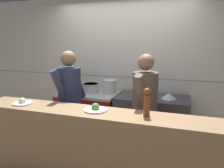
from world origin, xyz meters
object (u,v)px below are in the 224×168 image
oven_range (89,116)px  mixing_bowl_steel (169,96)px  stock_pot (73,85)px  pepper_mill (147,101)px  plated_dish_main (22,102)px  plated_dish_appetiser (95,109)px  chef_head_cook (70,101)px  sauce_pot (91,87)px  braising_pot (109,86)px  chef_sous (145,108)px

oven_range → mixing_bowl_steel: (1.39, -0.02, 0.50)m
stock_pot → pepper_mill: (1.56, -1.20, 0.15)m
plated_dish_main → plated_dish_appetiser: bearing=2.8°
stock_pot → chef_head_cook: (0.34, -0.72, -0.08)m
sauce_pot → mixing_bowl_steel: 1.37m
plated_dish_main → pepper_mill: pepper_mill is taller
braising_pot → chef_head_cook: (-0.35, -0.76, -0.10)m
plated_dish_appetiser → chef_head_cook: size_ratio=0.17×
stock_pot → plated_dish_main: (-0.05, -1.26, 0.01)m
stock_pot → chef_sous: 1.59m
chef_head_cook → pepper_mill: bearing=-11.5°
sauce_pot → chef_head_cook: chef_head_cook is taller
braising_pot → mixing_bowl_steel: 1.02m
plated_dish_appetiser → sauce_pot: bearing=116.5°
plated_dish_main → mixing_bowl_steel: bearing=34.9°
mixing_bowl_steel → pepper_mill: 1.19m
stock_pot → sauce_pot: size_ratio=0.85×
sauce_pot → chef_sous: 1.32m
pepper_mill → chef_sous: (-0.12, 0.54, -0.25)m
oven_range → pepper_mill: size_ratio=3.36×
mixing_bowl_steel → chef_sous: chef_sous is taller
plated_dish_main → chef_head_cook: 0.67m
oven_range → mixing_bowl_steel: mixing_bowl_steel is taller
braising_pot → sauce_pot: bearing=179.3°
plated_dish_appetiser → chef_sous: chef_sous is taller
plated_dish_main → pepper_mill: 1.61m
oven_range → plated_dish_appetiser: 1.47m
oven_range → pepper_mill: pepper_mill is taller
pepper_mill → stock_pot: bearing=142.3°
plated_dish_main → plated_dish_appetiser: size_ratio=0.91×
stock_pot → braising_pot: bearing=3.3°
plated_dish_main → pepper_mill: (1.61, 0.05, 0.14)m
oven_range → plated_dish_appetiser: size_ratio=3.77×
oven_range → sauce_pot: size_ratio=3.64×
chef_sous → oven_range: bearing=156.1°
braising_pot → chef_head_cook: size_ratio=0.15×
sauce_pot → plated_dish_main: (-0.38, -1.30, 0.04)m
stock_pot → pepper_mill: bearing=-37.7°
plated_dish_main → chef_head_cook: chef_head_cook is taller
sauce_pot → mixing_bowl_steel: size_ratio=1.21×
oven_range → chef_head_cook: chef_head_cook is taller
mixing_bowl_steel → plated_dish_appetiser: (-0.75, -1.17, 0.06)m
plated_dish_main → plated_dish_appetiser: 1.01m
stock_pot → mixing_bowl_steel: bearing=-1.2°
sauce_pot → plated_dish_appetiser: (0.62, -1.25, 0.04)m
plated_dish_main → oven_range: bearing=73.7°
mixing_bowl_steel → plated_dish_appetiser: plated_dish_appetiser is taller
oven_range → sauce_pot: (0.02, 0.06, 0.53)m
braising_pot → plated_dish_appetiser: bearing=-77.9°
braising_pot → chef_head_cook: bearing=-114.9°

